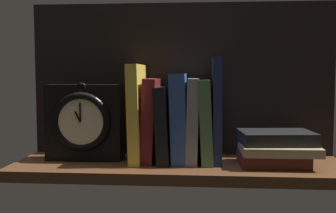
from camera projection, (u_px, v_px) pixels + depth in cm
name	position (u px, v px, depth cm)	size (l,w,h in cm)	color
ground_plane	(179.00, 168.00, 95.89)	(78.38, 23.73, 2.50)	#4C2D19
back_panel	(181.00, 79.00, 105.40)	(78.38, 1.20, 39.45)	black
book_yellow_seinlanguage	(138.00, 113.00, 98.03)	(2.65, 16.56, 23.36)	gold
book_maroon_dawkins	(150.00, 120.00, 97.92)	(2.99, 13.65, 19.96)	maroon
book_black_skeptic	(164.00, 124.00, 97.74)	(2.88, 15.82, 18.03)	black
book_blue_modern	(178.00, 117.00, 97.32)	(3.71, 14.10, 21.18)	#2D4C8E
book_gray_chess	(193.00, 120.00, 97.09)	(2.71, 14.18, 20.01)	gray
book_green_romantic	(205.00, 121.00, 96.86)	(2.74, 14.61, 19.68)	#476B44
book_navy_bierce	(217.00, 110.00, 96.43)	(2.02, 13.32, 25.01)	#192147
framed_clock	(84.00, 122.00, 98.31)	(18.55, 7.12, 19.09)	black
book_stack_side	(276.00, 148.00, 93.02)	(17.84, 14.11, 7.80)	#471E19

